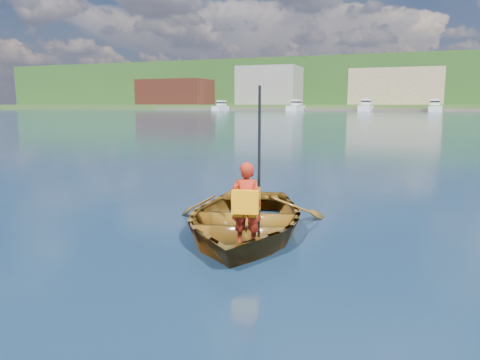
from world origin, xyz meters
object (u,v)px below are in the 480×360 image
(rowboat, at_px, (243,219))
(child_paddler, at_px, (246,203))
(marina_yachts, at_px, (478,107))
(dock, at_px, (376,110))

(rowboat, distance_m, child_paddler, 1.01)
(marina_yachts, bearing_deg, dock, 170.63)
(rowboat, distance_m, marina_yachts, 143.88)
(dock, bearing_deg, rowboat, -86.06)
(child_paddler, distance_m, marina_yachts, 144.67)
(marina_yachts, bearing_deg, child_paddler, -97.05)
(dock, relative_size, marina_yachts, 1.10)
(dock, height_order, marina_yachts, marina_yachts)
(rowboat, height_order, marina_yachts, marina_yachts)
(child_paddler, bearing_deg, rowboat, 112.82)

